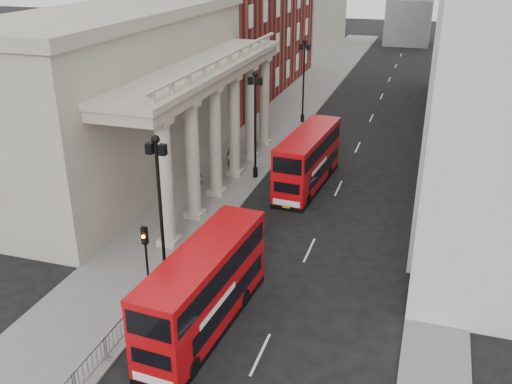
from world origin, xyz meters
TOP-DOWN VIEW (x-y plane):
  - ground at (0.00, 0.00)m, footprint 260.00×260.00m
  - sidewalk_west at (-3.00, 30.00)m, footprint 6.00×140.00m
  - sidewalk_east at (13.50, 30.00)m, footprint 3.00×140.00m
  - kerb at (-0.05, 30.00)m, footprint 0.20×140.00m
  - portico_building at (-10.50, 18.00)m, footprint 9.00×28.00m
  - east_building at (16.00, 32.00)m, footprint 8.00×55.00m
  - lamp_post_south at (-0.60, 4.00)m, footprint 1.05×0.44m
  - lamp_post_mid at (-0.60, 20.00)m, footprint 1.05×0.44m
  - lamp_post_north at (-0.60, 36.00)m, footprint 1.05×0.44m
  - traffic_light at (-0.50, 1.98)m, footprint 0.28×0.33m
  - crowd_barriers at (-0.35, 2.23)m, footprint 0.50×18.75m
  - bus_near at (2.87, 1.21)m, footprint 3.01×9.80m
  - bus_far at (3.62, 19.77)m, footprint 3.09×9.96m
  - pedestrian_a at (-3.89, 16.39)m, footprint 0.61×0.42m
  - pedestrian_b at (-4.75, 17.70)m, footprint 0.88×0.75m
  - pedestrian_c at (-3.29, 21.93)m, footprint 0.94×0.68m

SIDE VIEW (x-z plane):
  - ground at x=0.00m, z-range 0.00..0.00m
  - sidewalk_west at x=-3.00m, z-range 0.00..0.12m
  - sidewalk_east at x=13.50m, z-range 0.00..0.12m
  - kerb at x=-0.05m, z-range 0.00..0.14m
  - crowd_barriers at x=-0.35m, z-range 0.12..1.22m
  - pedestrian_b at x=-4.75m, z-range 0.12..1.70m
  - pedestrian_a at x=-3.89m, z-range 0.12..1.76m
  - pedestrian_c at x=-3.29m, z-range 0.12..1.89m
  - bus_near at x=2.87m, z-range 0.09..4.26m
  - bus_far at x=3.62m, z-range 0.10..4.33m
  - traffic_light at x=-0.50m, z-range 0.96..5.26m
  - lamp_post_south at x=-0.60m, z-range 0.75..9.07m
  - lamp_post_mid at x=-0.60m, z-range 0.75..9.07m
  - lamp_post_north at x=-0.60m, z-range 0.75..9.07m
  - portico_building at x=-10.50m, z-range 0.00..12.00m
  - east_building at x=16.00m, z-range 0.00..25.00m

